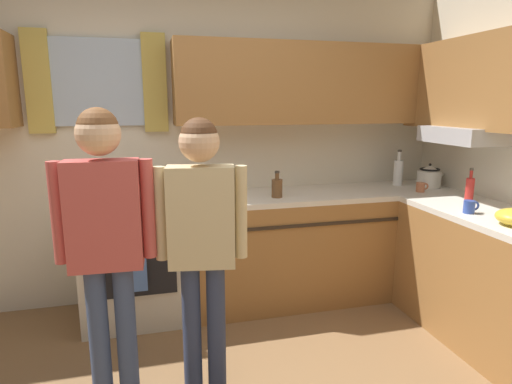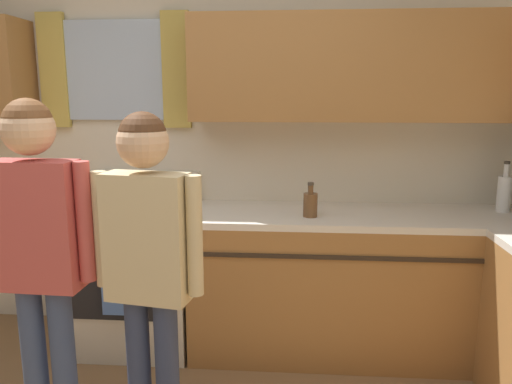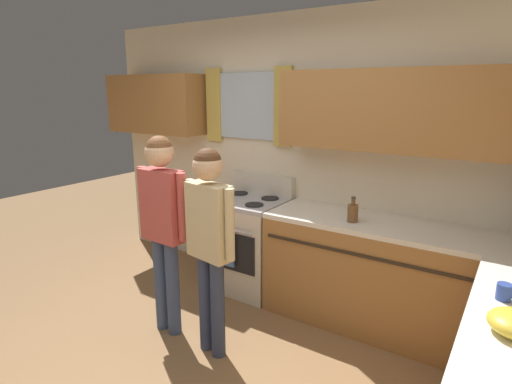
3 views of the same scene
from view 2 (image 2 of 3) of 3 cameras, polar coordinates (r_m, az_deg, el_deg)
back_wall_unit at (r=3.25m, az=-6.00°, el=8.94°), size 4.60×0.42×2.60m
kitchen_counter_run at (r=2.84m, az=22.41°, el=-13.58°), size 2.27×2.24×0.90m
stove_oven at (r=3.29m, az=-13.64°, el=-9.30°), size 0.72×0.67×1.10m
bottle_milk_white at (r=3.34m, az=27.05°, el=-0.08°), size 0.08×0.08×0.31m
bottle_squat_brown at (r=2.88m, az=6.38°, el=-1.39°), size 0.08×0.08×0.21m
adult_left at (r=2.28m, az=-24.15°, el=-5.05°), size 0.50×0.22×1.59m
adult_in_plaid at (r=2.08m, az=-12.57°, el=-6.75°), size 0.48×0.21×1.54m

